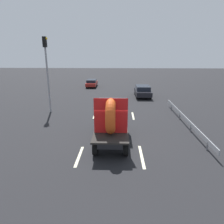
{
  "coord_description": "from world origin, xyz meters",
  "views": [
    {
      "loc": [
        0.24,
        -12.12,
        5.65
      ],
      "look_at": [
        -0.19,
        0.89,
        1.77
      ],
      "focal_mm": 32.87,
      "sensor_mm": 36.0,
      "label": 1
    }
  ],
  "objects_px": {
    "traffic_light": "(47,65)",
    "oncoming_car": "(92,83)",
    "flatbed_truck": "(112,116)",
    "distant_sedan": "(143,91)"
  },
  "relations": [
    {
      "from": "distant_sedan",
      "to": "traffic_light",
      "type": "relative_size",
      "value": 0.64
    },
    {
      "from": "flatbed_truck",
      "to": "distant_sedan",
      "type": "height_order",
      "value": "flatbed_truck"
    },
    {
      "from": "flatbed_truck",
      "to": "distant_sedan",
      "type": "relative_size",
      "value": 1.13
    },
    {
      "from": "traffic_light",
      "to": "oncoming_car",
      "type": "height_order",
      "value": "traffic_light"
    },
    {
      "from": "flatbed_truck",
      "to": "oncoming_car",
      "type": "bearing_deg",
      "value": 100.92
    },
    {
      "from": "flatbed_truck",
      "to": "oncoming_car",
      "type": "distance_m",
      "value": 21.12
    },
    {
      "from": "distant_sedan",
      "to": "traffic_light",
      "type": "bearing_deg",
      "value": -143.21
    },
    {
      "from": "traffic_light",
      "to": "oncoming_car",
      "type": "bearing_deg",
      "value": 81.63
    },
    {
      "from": "flatbed_truck",
      "to": "traffic_light",
      "type": "xyz_separation_m",
      "value": [
        -6.13,
        6.23,
        2.79
      ]
    },
    {
      "from": "traffic_light",
      "to": "oncoming_car",
      "type": "xyz_separation_m",
      "value": [
        2.13,
        14.48,
        -3.75
      ]
    }
  ]
}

